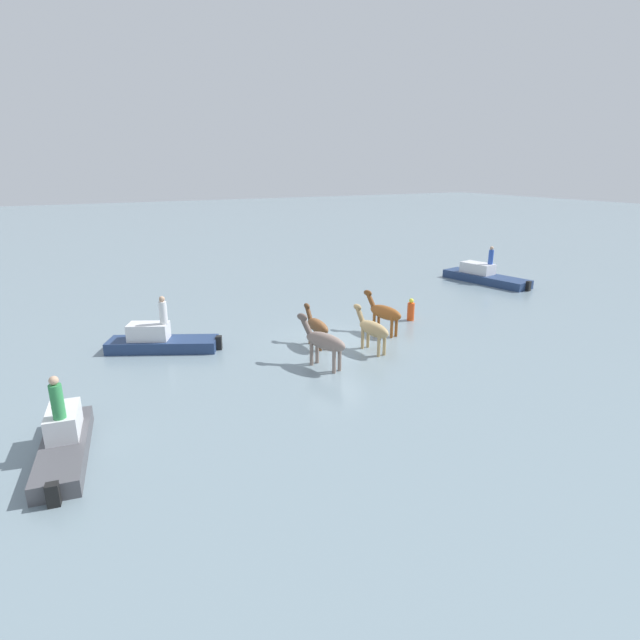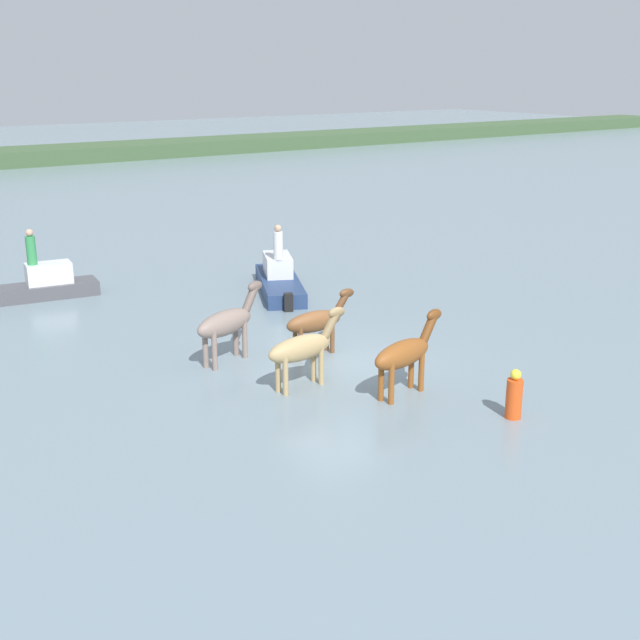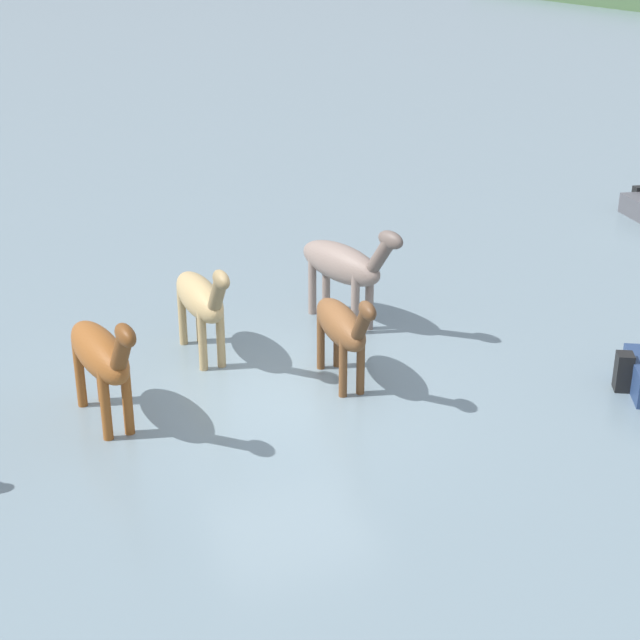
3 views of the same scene
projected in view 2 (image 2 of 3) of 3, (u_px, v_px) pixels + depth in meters
The scene contains 10 objects.
ground_plane at pixel (337, 363), 21.62m from camera, with size 193.93×193.93×0.00m, color gray.
horse_mid_herd at pixel (227, 323), 21.40m from camera, with size 2.48×1.20×1.95m.
horse_dun_straggler at pixel (316, 321), 21.98m from camera, with size 2.16×0.52×1.68m.
horse_lead at pixel (405, 353), 19.22m from camera, with size 2.42×0.91×1.87m.
horse_gray_outer at pixel (302, 348), 19.68m from camera, with size 2.34×0.69×1.81m.
boat_launch_far at pixel (38, 289), 27.54m from camera, with size 4.33×1.68×1.32m.
boat_dinghy_port at pixel (279, 282), 28.40m from camera, with size 3.09×4.64×1.34m.
person_spotter_bow at pixel (31, 248), 27.07m from camera, with size 0.32×0.32×1.19m.
person_helmsman_aft at pixel (278, 243), 27.74m from camera, with size 0.32×0.32×1.19m.
buoy_channel_marker at pixel (514, 396), 18.08m from camera, with size 0.36×0.36×1.14m.
Camera 2 is at (-11.97, -16.43, 7.44)m, focal length 46.25 mm.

